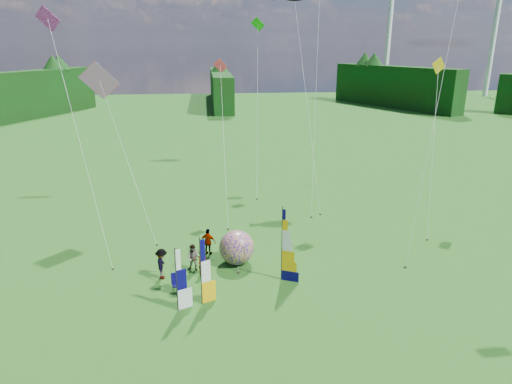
{
  "coord_description": "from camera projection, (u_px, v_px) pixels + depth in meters",
  "views": [
    {
      "loc": [
        -3.66,
        -20.03,
        13.41
      ],
      "look_at": [
        -1.0,
        4.0,
        5.5
      ],
      "focal_mm": 32.0,
      "sensor_mm": 36.0,
      "label": 1
    }
  ],
  "objects": [
    {
      "name": "kite_parafoil",
      "position": [
        438.0,
        99.0,
        28.04
      ],
      "size": [
        8.26,
        8.98,
        20.29
      ],
      "primitive_type": null,
      "rotation": [
        0.0,
        0.0,
        -0.14
      ],
      "color": "#A53113",
      "rests_on": "ground"
    },
    {
      "name": "treeline_ring",
      "position": [
        285.0,
        246.0,
        22.23
      ],
      "size": [
        210.0,
        210.0,
        8.0
      ],
      "primitive_type": null,
      "color": "#0B4111",
      "rests_on": "ground"
    },
    {
      "name": "small_kite_green",
      "position": [
        257.0,
        102.0,
        42.97
      ],
      "size": [
        6.17,
        12.01,
        16.32
      ],
      "primitive_type": null,
      "rotation": [
        0.0,
        0.0,
        -0.25
      ],
      "color": "#0FCB0D",
      "rests_on": "ground"
    },
    {
      "name": "bol_inflatable",
      "position": [
        237.0,
        247.0,
        28.83
      ],
      "size": [
        2.67,
        2.67,
        2.21
      ],
      "primitive_type": "sphere",
      "rotation": [
        0.0,
        0.0,
        0.23
      ],
      "color": "#090096",
      "rests_on": "ground"
    },
    {
      "name": "spectator_b",
      "position": [
        193.0,
        258.0,
        28.01
      ],
      "size": [
        0.92,
        0.64,
        1.72
      ],
      "primitive_type": "imported",
      "rotation": [
        0.0,
        0.0,
        -0.3
      ],
      "color": "#66594C",
      "rests_on": "ground"
    },
    {
      "name": "feather_banner_main",
      "position": [
        282.0,
        245.0,
        26.45
      ],
      "size": [
        1.15,
        0.6,
        4.49
      ],
      "primitive_type": null,
      "rotation": [
        0.0,
        0.0,
        -0.43
      ],
      "color": "#09054F",
      "rests_on": "ground"
    },
    {
      "name": "spectator_d",
      "position": [
        208.0,
        242.0,
        30.13
      ],
      "size": [
        1.15,
        0.85,
        1.82
      ],
      "primitive_type": "imported",
      "rotation": [
        0.0,
        0.0,
        2.7
      ],
      "color": "#66594C",
      "rests_on": "ground"
    },
    {
      "name": "small_kite_red",
      "position": [
        224.0,
        137.0,
        36.17
      ],
      "size": [
        2.08,
        9.82,
        12.61
      ],
      "primitive_type": null,
      "rotation": [
        0.0,
        0.0,
        0.01
      ],
      "color": "#F13844",
      "rests_on": "ground"
    },
    {
      "name": "spectator_c",
      "position": [
        162.0,
        264.0,
        27.03
      ],
      "size": [
        0.46,
        1.23,
        1.9
      ],
      "primitive_type": "imported",
      "rotation": [
        0.0,
        0.0,
        1.57
      ],
      "color": "#66594C",
      "rests_on": "ground"
    },
    {
      "name": "kite_rainbow_delta",
      "position": [
        126.0,
        144.0,
        32.47
      ],
      "size": [
        11.38,
        13.01,
        13.16
      ],
      "primitive_type": null,
      "rotation": [
        0.0,
        0.0,
        0.25
      ],
      "color": "#E92A00",
      "rests_on": "ground"
    },
    {
      "name": "turbine_right",
      "position": [
        389.0,
        37.0,
        119.86
      ],
      "size": [
        8.0,
        1.2,
        30.0
      ],
      "primitive_type": null,
      "color": "silver",
      "rests_on": "ground"
    },
    {
      "name": "ground",
      "position": [
        284.0,
        317.0,
        23.47
      ],
      "size": [
        220.0,
        220.0,
        0.0
      ],
      "primitive_type": "plane",
      "color": "#355A1E",
      "rests_on": "ground"
    },
    {
      "name": "camp_chair",
      "position": [
        177.0,
        283.0,
        25.66
      ],
      "size": [
        0.74,
        0.74,
        1.07
      ],
      "primitive_type": null,
      "rotation": [
        0.0,
        0.0,
        0.23
      ],
      "color": "#06033E",
      "rests_on": "ground"
    },
    {
      "name": "side_banner_left",
      "position": [
        201.0,
        273.0,
        24.04
      ],
      "size": [
        0.99,
        0.52,
        3.76
      ],
      "primitive_type": null,
      "rotation": [
        0.0,
        0.0,
        0.42
      ],
      "color": "#F8AE07",
      "rests_on": "ground"
    },
    {
      "name": "spectator_a",
      "position": [
        202.0,
        263.0,
        27.55
      ],
      "size": [
        0.68,
        0.63,
        1.57
      ],
      "primitive_type": "imported",
      "rotation": [
        0.0,
        0.0,
        0.6
      ],
      "color": "#66594C",
      "rests_on": "ground"
    },
    {
      "name": "small_kite_yellow",
      "position": [
        434.0,
        141.0,
        34.21
      ],
      "size": [
        8.29,
        10.96,
        12.88
      ],
      "primitive_type": null,
      "rotation": [
        0.0,
        0.0,
        0.33
      ],
      "color": "yellow",
      "rests_on": "ground"
    },
    {
      "name": "small_kite_orange",
      "position": [
        316.0,
        93.0,
        37.35
      ],
      "size": [
        5.58,
        10.17,
        18.99
      ],
      "primitive_type": null,
      "rotation": [
        0.0,
        0.0,
        -0.16
      ],
      "color": "orange",
      "rests_on": "ground"
    },
    {
      "name": "turbine_left",
      "position": [
        494.0,
        36.0,
        115.87
      ],
      "size": [
        8.0,
        1.2,
        30.0
      ],
      "primitive_type": null,
      "color": "silver",
      "rests_on": "ground"
    },
    {
      "name": "kite_whale",
      "position": [
        307.0,
        90.0,
        39.55
      ],
      "size": [
        6.73,
        14.37,
        19.06
      ],
      "primitive_type": null,
      "rotation": [
        0.0,
        0.0,
        0.23
      ],
      "color": "black",
      "rests_on": "ground"
    },
    {
      "name": "small_kite_pink",
      "position": [
        78.0,
        131.0,
        28.73
      ],
      "size": [
        8.42,
        10.52,
        16.3
      ],
      "primitive_type": null,
      "rotation": [
        0.0,
        0.0,
        -0.2
      ],
      "color": "#D832A6",
      "rests_on": "ground"
    },
    {
      "name": "side_banner_far",
      "position": [
        176.0,
        281.0,
        23.48
      ],
      "size": [
        0.99,
        0.49,
        3.5
      ],
      "primitive_type": null,
      "rotation": [
        0.0,
        0.0,
        0.4
      ],
      "color": "white",
      "rests_on": "ground"
    }
  ]
}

